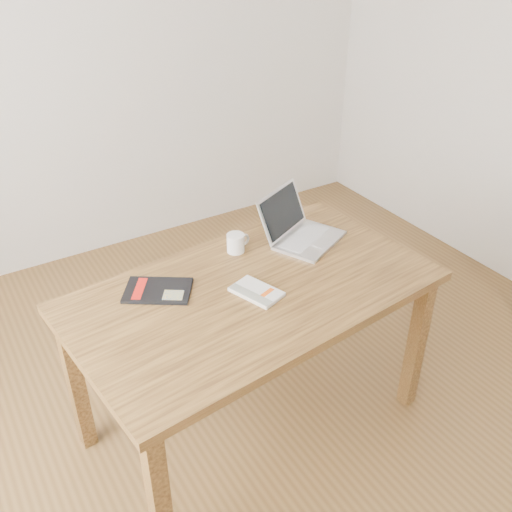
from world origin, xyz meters
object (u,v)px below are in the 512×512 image
desk (253,306)px  laptop (299,230)px  coffee_mug (236,242)px  black_guidebook (158,290)px  white_guidebook (256,292)px

desk → laptop: laptop is taller
desk → coffee_mug: coffee_mug is taller
desk → black_guidebook: (-0.33, 0.17, 0.10)m
white_guidebook → coffee_mug: (0.09, 0.32, 0.04)m
black_guidebook → laptop: 0.71m
white_guidebook → laptop: 0.47m
laptop → coffee_mug: size_ratio=3.64×
desk → laptop: size_ratio=3.71×
desk → white_guidebook: 0.11m
white_guidebook → laptop: bearing=15.2°
desk → coffee_mug: size_ratio=13.52×
black_guidebook → laptop: (0.71, 0.05, 0.04)m
desk → white_guidebook: size_ratio=6.77×
black_guidebook → coffee_mug: size_ratio=2.75×
white_guidebook → desk: bearing=58.3°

